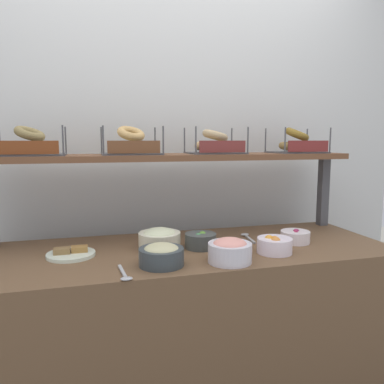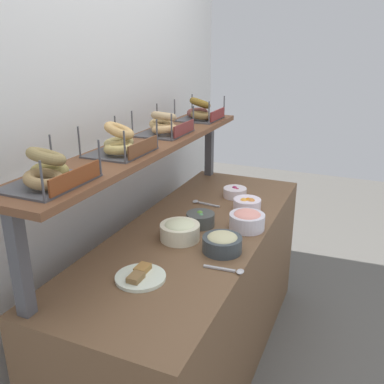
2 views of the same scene
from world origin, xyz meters
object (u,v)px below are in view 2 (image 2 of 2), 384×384
at_px(serving_spoon_near_plate, 231,270).
at_px(bagel_basket_everything, 49,172).
at_px(bagel_basket_cinnamon_raisin, 200,112).
at_px(bowl_lox_spread, 247,220).
at_px(bowl_potato_salad, 180,230).
at_px(serving_plate_white, 140,276).
at_px(bowl_veggie_mix, 200,219).
at_px(bagel_basket_plain, 164,125).
at_px(serving_spoon_by_edge, 201,203).
at_px(bagel_basket_sesame, 120,143).
at_px(bowl_tuna_salad, 222,242).
at_px(bowl_fruit_salad, 247,204).
at_px(bowl_beet_salad, 235,192).

bearing_deg(serving_spoon_near_plate, bagel_basket_everything, 123.32).
bearing_deg(bagel_basket_cinnamon_raisin, bowl_lox_spread, -139.47).
distance_m(bowl_potato_salad, serving_plate_white, 0.40).
xyz_separation_m(bowl_veggie_mix, bagel_basket_plain, (0.16, 0.28, 0.44)).
bearing_deg(serving_spoon_by_edge, bagel_basket_sesame, 163.66).
height_order(bowl_lox_spread, bowl_tuna_salad, bowl_lox_spread).
xyz_separation_m(bowl_fruit_salad, bagel_basket_plain, (-0.13, 0.45, 0.44)).
height_order(bowl_fruit_salad, bagel_basket_sesame, bagel_basket_sesame).
bearing_deg(bowl_fruit_salad, bowl_veggie_mix, 150.79).
height_order(bowl_tuna_salad, bagel_basket_cinnamon_raisin, bagel_basket_cinnamon_raisin).
distance_m(bowl_veggie_mix, bowl_potato_salad, 0.19).
bearing_deg(bagel_basket_plain, serving_spoon_by_edge, -54.54).
relative_size(bowl_beet_salad, bagel_basket_sesame, 0.48).
xyz_separation_m(bagel_basket_plain, bagel_basket_cinnamon_raisin, (0.48, -0.01, 0.00)).
distance_m(bowl_beet_salad, serving_plate_white, 1.06).
height_order(serving_plate_white, bagel_basket_plain, bagel_basket_plain).
bearing_deg(bowl_potato_salad, serving_spoon_near_plate, -120.54).
bearing_deg(bagel_basket_sesame, bowl_potato_salad, -69.13).
bearing_deg(bowl_beet_salad, bowl_potato_salad, 174.49).
distance_m(bagel_basket_sesame, bagel_basket_cinnamon_raisin, 0.93).
height_order(bowl_lox_spread, bowl_potato_salad, bowl_lox_spread).
bearing_deg(bowl_fruit_salad, bagel_basket_plain, 106.40).
height_order(bagel_basket_everything, bagel_basket_sesame, bagel_basket_sesame).
xyz_separation_m(bowl_potato_salad, serving_spoon_near_plate, (-0.19, -0.33, -0.04)).
height_order(bowl_potato_salad, bagel_basket_sesame, bagel_basket_sesame).
xyz_separation_m(bowl_tuna_salad, serving_spoon_near_plate, (-0.16, -0.10, -0.04)).
bearing_deg(bagel_basket_cinnamon_raisin, bowl_fruit_salad, -128.85).
height_order(serving_plate_white, serving_spoon_by_edge, serving_plate_white).
distance_m(serving_spoon_near_plate, bagel_basket_plain, 0.92).
relative_size(bagel_basket_sesame, bagel_basket_plain, 1.01).
xyz_separation_m(serving_spoon_by_edge, bagel_basket_everything, (-1.04, 0.17, 0.47)).
relative_size(bowl_potato_salad, bagel_basket_plain, 0.66).
bearing_deg(bowl_tuna_salad, serving_spoon_by_edge, 31.47).
distance_m(bowl_veggie_mix, bowl_tuna_salad, 0.30).
relative_size(bowl_lox_spread, bagel_basket_sesame, 0.61).
xyz_separation_m(bowl_beet_salad, serving_plate_white, (-1.06, 0.06, -0.02)).
xyz_separation_m(bowl_fruit_salad, bagel_basket_sesame, (-0.58, 0.44, 0.44)).
bearing_deg(bowl_fruit_salad, bagel_basket_sesame, 142.51).
bearing_deg(bagel_basket_sesame, bowl_beet_salad, -22.35).
distance_m(bowl_lox_spread, serving_spoon_near_plate, 0.44).
height_order(bowl_veggie_mix, serving_plate_white, bowl_veggie_mix).
bearing_deg(bowl_fruit_salad, serving_spoon_by_edge, 92.09).
bearing_deg(bagel_basket_everything, serving_plate_white, -55.15).
bearing_deg(bagel_basket_everything, bowl_veggie_mix, -20.12).
height_order(serving_plate_white, bagel_basket_everything, bagel_basket_everything).
bearing_deg(bowl_potato_salad, bowl_beet_salad, -5.51).
bearing_deg(serving_spoon_near_plate, bowl_potato_salad, 59.46).
height_order(bowl_fruit_salad, serving_spoon_by_edge, bowl_fruit_salad).
relative_size(bowl_beet_salad, serving_plate_white, 0.69).
relative_size(bowl_lox_spread, serving_spoon_by_edge, 1.04).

